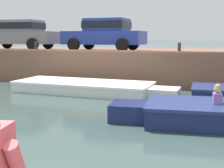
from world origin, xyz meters
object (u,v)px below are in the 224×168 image
car_left_inner_blue (105,33)px  mooring_bollard_mid (179,47)px  boat_moored_west_white (89,87)px  mooring_bollard_west (36,46)px  car_leftmost_grey (20,33)px

car_left_inner_blue → mooring_bollard_mid: size_ratio=9.02×
boat_moored_west_white → mooring_bollard_west: (-3.52, 2.13, 1.52)m
boat_moored_west_white → mooring_bollard_west: size_ratio=14.59×
boat_moored_west_white → mooring_bollard_mid: size_ratio=14.59×
boat_moored_west_white → car_left_inner_blue: (-0.49, 3.55, 2.13)m
car_left_inner_blue → mooring_bollard_west: 3.41m
mooring_bollard_west → boat_moored_west_white: bearing=-31.1°
car_left_inner_blue → mooring_bollard_mid: bearing=-21.0°
boat_moored_west_white → car_leftmost_grey: (-5.32, 3.56, 2.13)m
car_leftmost_grey → mooring_bollard_west: 2.38m
boat_moored_west_white → mooring_bollard_mid: mooring_bollard_mid is taller
car_leftmost_grey → boat_moored_west_white: bearing=-33.8°
car_left_inner_blue → mooring_bollard_west: bearing=-154.8°
boat_moored_west_white → car_leftmost_grey: size_ratio=1.54×
mooring_bollard_mid → car_leftmost_grey: bearing=170.5°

